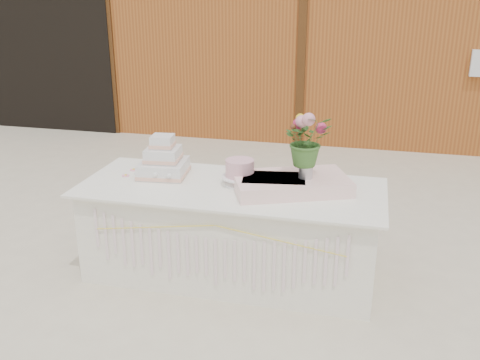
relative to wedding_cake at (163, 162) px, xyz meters
name	(u,v)px	position (x,y,z in m)	size (l,w,h in m)	color
ground	(231,273)	(0.61, -0.12, -0.89)	(80.00, 80.00, 0.00)	beige
barn	(317,22)	(0.60, 5.87, 0.79)	(12.60, 4.60, 3.30)	#97531F
cake_table	(231,231)	(0.61, -0.13, -0.50)	(2.40, 1.00, 0.77)	white
wedding_cake	(163,162)	(0.00, 0.00, 0.00)	(0.42, 0.42, 0.34)	silver
pink_cake_stand	(240,171)	(0.67, -0.07, 0.00)	(0.29, 0.29, 0.21)	white
satin_runner	(291,183)	(1.08, -0.09, -0.06)	(0.87, 0.50, 0.11)	#FFD5CD
flower_vase	(306,168)	(1.19, -0.08, 0.07)	(0.11, 0.11, 0.15)	#B9B9BE
bouquet	(307,134)	(1.19, -0.08, 0.34)	(0.35, 0.31, 0.39)	#396528
loose_flowers	(127,170)	(-0.35, 0.03, -0.11)	(0.13, 0.30, 0.02)	pink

